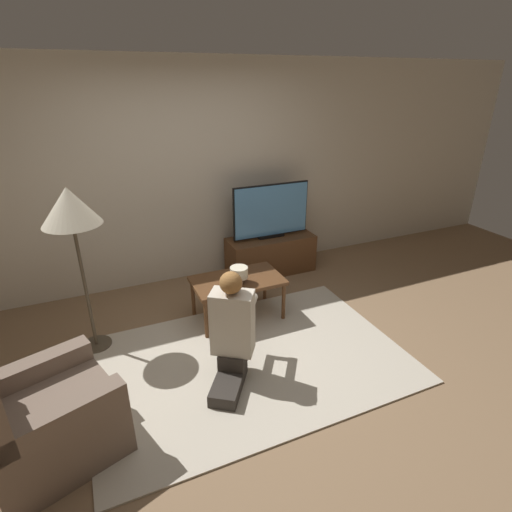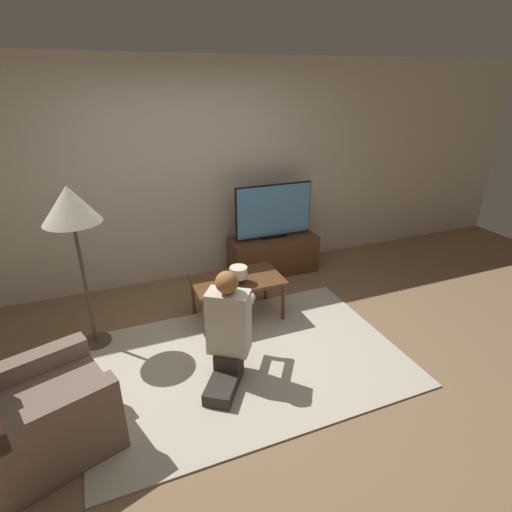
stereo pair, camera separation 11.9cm
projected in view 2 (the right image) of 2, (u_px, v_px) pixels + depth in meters
The scene contains 10 objects.
ground_plane at pixel (247, 361), 3.63m from camera, with size 10.00×10.00×0.00m, color #896B4C.
wall_back at pixel (189, 175), 4.74m from camera, with size 10.00×0.06×2.60m.
rug at pixel (247, 360), 3.63m from camera, with size 2.77×1.85×0.02m.
tv_stand at pixel (273, 255), 5.21m from camera, with size 1.13×0.44×0.49m.
tv at pixel (274, 211), 4.97m from camera, with size 1.01×0.08×0.69m.
coffee_table at pixel (237, 283), 4.13m from camera, with size 0.92×0.55×0.46m.
floor_lamp at pixel (71, 210), 3.33m from camera, with size 0.48×0.48×1.56m.
armchair at pixel (40, 416), 2.64m from camera, with size 0.98×0.93×0.92m.
person_kneeling at pixel (228, 329), 3.25m from camera, with size 0.67×0.82×0.99m.
table_lamp at pixel (239, 273), 4.00m from camera, with size 0.18×0.18×0.17m.
Camera 2 is at (-1.02, -2.75, 2.36)m, focal length 28.00 mm.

